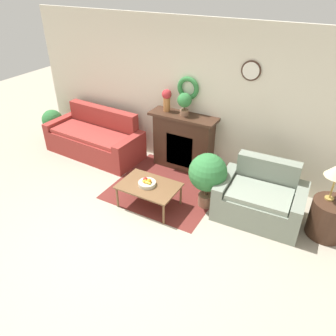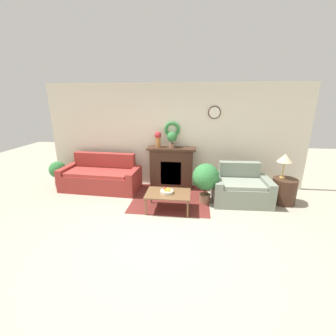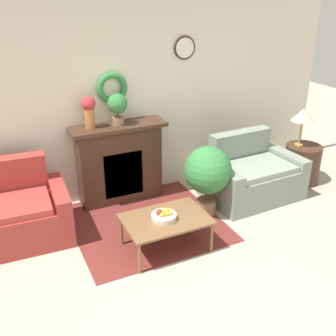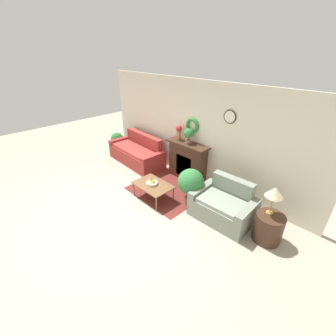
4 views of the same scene
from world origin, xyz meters
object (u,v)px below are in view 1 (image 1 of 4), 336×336
object	(u,v)px
potted_plant_on_mantel	(185,102)
potted_plant_floor_by_loveseat	(208,174)
fireplace	(183,142)
side_table_by_loveseat	(328,218)
loveseat_right	(260,199)
potted_plant_floor_by_couch	(53,121)
couch_left	(95,139)
coffee_table	(149,187)
fruit_bowl	(147,183)
vase_on_mantel_left	(167,99)

from	to	relation	value
potted_plant_on_mantel	potted_plant_floor_by_loveseat	world-z (taller)	potted_plant_on_mantel
fireplace	side_table_by_loveseat	xyz separation A→B (m)	(2.67, -0.66, -0.26)
loveseat_right	potted_plant_floor_by_loveseat	size ratio (longest dim) A/B	1.42
loveseat_right	potted_plant_floor_by_loveseat	distance (m)	0.89
potted_plant_floor_by_couch	loveseat_right	bearing A→B (deg)	-4.64
couch_left	loveseat_right	distance (m)	3.54
fireplace	side_table_by_loveseat	world-z (taller)	fireplace
side_table_by_loveseat	fireplace	bearing A→B (deg)	166.05
fireplace	potted_plant_floor_by_loveseat	distance (m)	1.24
potted_plant_floor_by_couch	potted_plant_floor_by_loveseat	bearing A→B (deg)	-7.97
couch_left	coffee_table	size ratio (longest dim) A/B	2.18
fruit_bowl	potted_plant_on_mantel	size ratio (longest dim) A/B	0.69
potted_plant_floor_by_loveseat	couch_left	bearing A→B (deg)	169.44
fireplace	potted_plant_on_mantel	size ratio (longest dim) A/B	3.11
potted_plant_floor_by_couch	vase_on_mantel_left	bearing A→B (deg)	7.02
loveseat_right	fruit_bowl	world-z (taller)	loveseat_right
side_table_by_loveseat	vase_on_mantel_left	xyz separation A→B (m)	(-3.02, 0.67, 1.04)
side_table_by_loveseat	potted_plant_floor_by_couch	xyz separation A→B (m)	(-5.73, 0.34, 0.15)
couch_left	potted_plant_on_mantel	xyz separation A→B (m)	(1.84, 0.36, 1.02)
fruit_bowl	potted_plant_floor_by_loveseat	distance (m)	0.96
coffee_table	side_table_by_loveseat	size ratio (longest dim) A/B	1.62
fruit_bowl	side_table_by_loveseat	world-z (taller)	side_table_by_loveseat
fireplace	couch_left	xyz separation A→B (m)	(-1.83, -0.37, -0.23)
loveseat_right	potted_plant_on_mantel	size ratio (longest dim) A/B	3.26
fireplace	potted_plant_floor_by_couch	distance (m)	3.08
vase_on_mantel_left	potted_plant_floor_by_couch	distance (m)	2.87
side_table_by_loveseat	vase_on_mantel_left	bearing A→B (deg)	167.54
potted_plant_floor_by_loveseat	potted_plant_floor_by_couch	bearing A→B (deg)	172.03
couch_left	fruit_bowl	world-z (taller)	couch_left
fireplace	couch_left	bearing A→B (deg)	-168.46
couch_left	potted_plant_floor_by_loveseat	size ratio (longest dim) A/B	2.20
fruit_bowl	side_table_by_loveseat	bearing A→B (deg)	14.62
couch_left	potted_plant_on_mantel	distance (m)	2.14
vase_on_mantel_left	loveseat_right	bearing A→B (deg)	-19.33
fireplace	loveseat_right	distance (m)	1.85
fireplace	potted_plant_on_mantel	bearing A→B (deg)	-53.13
couch_left	coffee_table	distance (m)	2.13
potted_plant_floor_by_loveseat	loveseat_right	bearing A→B (deg)	11.32
vase_on_mantel_left	potted_plant_on_mantel	distance (m)	0.37
coffee_table	potted_plant_on_mantel	xyz separation A→B (m)	(-0.06, 1.32, 0.98)
loveseat_right	potted_plant_floor_by_loveseat	world-z (taller)	potted_plant_floor_by_loveseat
fruit_bowl	fireplace	bearing A→B (deg)	91.82
side_table_by_loveseat	potted_plant_floor_by_loveseat	world-z (taller)	potted_plant_floor_by_loveseat
couch_left	vase_on_mantel_left	size ratio (longest dim) A/B	5.08
fruit_bowl	potted_plant_floor_by_couch	world-z (taller)	potted_plant_floor_by_couch
fireplace	loveseat_right	size ratio (longest dim) A/B	0.95
side_table_by_loveseat	potted_plant_floor_by_loveseat	bearing A→B (deg)	-173.20
fireplace	loveseat_right	xyz separation A→B (m)	(1.69, -0.71, -0.25)
couch_left	side_table_by_loveseat	distance (m)	4.51
side_table_by_loveseat	coffee_table	bearing A→B (deg)	-165.43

